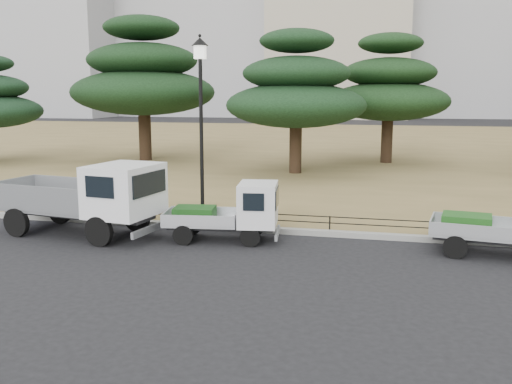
% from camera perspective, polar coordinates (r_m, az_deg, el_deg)
% --- Properties ---
extents(ground, '(220.00, 220.00, 0.00)m').
position_cam_1_polar(ground, '(14.33, -1.85, -6.47)').
color(ground, black).
extents(lawn, '(120.00, 56.00, 0.15)m').
position_cam_1_polar(lawn, '(44.19, 8.60, 4.62)').
color(lawn, olive).
rests_on(lawn, ground).
extents(curb, '(120.00, 0.25, 0.16)m').
position_cam_1_polar(curb, '(16.75, 0.47, -3.77)').
color(curb, gray).
rests_on(curb, ground).
extents(truck_large, '(5.04, 2.57, 2.10)m').
position_cam_1_polar(truck_large, '(16.88, -16.56, -0.30)').
color(truck_large, black).
rests_on(truck_large, ground).
extents(truck_kei_front, '(3.21, 1.68, 1.63)m').
position_cam_1_polar(truck_kei_front, '(15.66, -2.55, -2.01)').
color(truck_kei_front, black).
rests_on(truck_kei_front, ground).
extents(street_lamp, '(0.49, 0.49, 5.47)m').
position_cam_1_polar(street_lamp, '(17.08, -5.54, 9.21)').
color(street_lamp, black).
rests_on(street_lamp, lawn).
extents(pipe_fence, '(38.00, 0.04, 0.40)m').
position_cam_1_polar(pipe_fence, '(16.81, 0.59, -2.47)').
color(pipe_fence, black).
rests_on(pipe_fence, lawn).
extents(tarp_pile, '(1.60, 1.23, 1.00)m').
position_cam_1_polar(tarp_pile, '(20.30, -20.64, -0.64)').
color(tarp_pile, navy).
rests_on(tarp_pile, lawn).
extents(pine_west_near, '(8.21, 8.21, 8.21)m').
position_cam_1_polar(pine_west_near, '(33.98, -11.22, 11.12)').
color(pine_west_near, black).
rests_on(pine_west_near, lawn).
extents(pine_center_left, '(6.78, 6.78, 6.89)m').
position_cam_1_polar(pine_center_left, '(27.90, 4.04, 10.05)').
color(pine_center_left, black).
rests_on(pine_center_left, lawn).
extents(pine_center_right, '(6.73, 6.73, 7.14)m').
position_cam_1_polar(pine_center_right, '(32.92, 13.14, 10.06)').
color(pine_center_right, black).
rests_on(pine_center_right, lawn).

